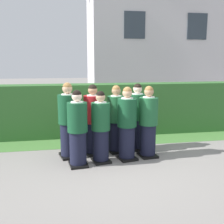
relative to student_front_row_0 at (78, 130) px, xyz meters
The scene contains 12 objects.
ground_plane 1.13m from the student_front_row_0, 12.33° to the left, with size 60.00×60.00×0.00m, color gray.
student_front_row_0 is the anchor object (origin of this frame).
student_front_row_1 0.53m from the student_front_row_0, 15.75° to the left, with size 0.43×0.50×1.57m.
student_front_row_2 1.13m from the student_front_row_0, 10.81° to the left, with size 0.47×0.54×1.65m.
student_front_row_3 1.66m from the student_front_row_0, 10.49° to the left, with size 0.43×0.51×1.65m.
student_rear_row_0 0.62m from the student_front_row_0, 106.82° to the left, with size 0.49×0.58×1.73m.
student_in_red_blazer 0.81m from the student_front_row_0, 60.05° to the left, with size 0.48×0.57×1.67m.
student_rear_row_2 1.24m from the student_front_row_0, 38.29° to the left, with size 0.46×0.55×1.63m.
student_rear_row_3 1.76m from the student_front_row_0, 29.96° to the left, with size 0.48×0.55×1.66m.
hedge 2.56m from the student_front_row_0, 71.42° to the left, with size 8.28×0.70×1.53m.
school_building_main 9.13m from the student_front_row_0, 60.96° to the left, with size 6.57×3.26×7.75m.
lawn_strip 1.97m from the student_front_row_0, 63.35° to the left, with size 8.28×0.90×0.01m, color #477A38.
Camera 1 is at (-1.10, -5.82, 2.21)m, focal length 44.34 mm.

